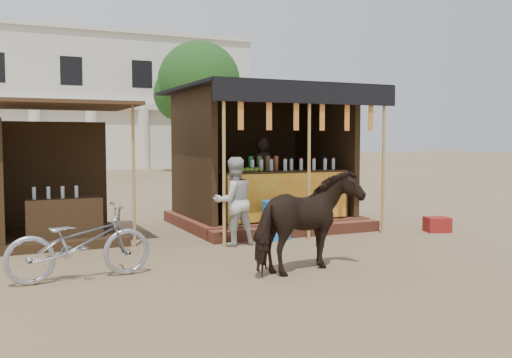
{
  "coord_description": "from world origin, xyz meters",
  "views": [
    {
      "loc": [
        -4.0,
        -7.14,
        1.77
      ],
      "look_at": [
        0.0,
        1.6,
        1.1
      ],
      "focal_mm": 40.0,
      "sensor_mm": 36.0,
      "label": 1
    }
  ],
  "objects": [
    {
      "name": "ground",
      "position": [
        0.0,
        0.0,
        0.0
      ],
      "size": [
        120.0,
        120.0,
        0.0
      ],
      "primitive_type": "plane",
      "color": "#846B4C",
      "rests_on": "ground"
    },
    {
      "name": "main_stall",
      "position": [
        1.0,
        3.36,
        1.02
      ],
      "size": [
        3.6,
        3.61,
        2.78
      ],
      "color": "brown",
      "rests_on": "ground"
    },
    {
      "name": "secondary_stall",
      "position": [
        -3.17,
        3.24,
        0.85
      ],
      "size": [
        2.4,
        2.4,
        2.38
      ],
      "color": "#342413",
      "rests_on": "ground"
    },
    {
      "name": "cow",
      "position": [
        -0.25,
        -0.61,
        0.68
      ],
      "size": [
        1.75,
        1.19,
        1.35
      ],
      "primitive_type": "imported",
      "rotation": [
        0.0,
        0.0,
        1.88
      ],
      "color": "black",
      "rests_on": "ground"
    },
    {
      "name": "motorbike",
      "position": [
        -3.07,
        0.24,
        0.47
      ],
      "size": [
        1.83,
        0.73,
        0.94
      ],
      "primitive_type": "imported",
      "rotation": [
        0.0,
        0.0,
        1.63
      ],
      "color": "#9D9DA6",
      "rests_on": "ground"
    },
    {
      "name": "bystander",
      "position": [
        -0.41,
        1.61,
        0.74
      ],
      "size": [
        0.74,
        0.59,
        1.48
      ],
      "primitive_type": "imported",
      "rotation": [
        0.0,
        0.0,
        3.19
      ],
      "color": "beige",
      "rests_on": "ground"
    },
    {
      "name": "blue_barrel",
      "position": [
        0.5,
        1.83,
        0.34
      ],
      "size": [
        0.65,
        0.65,
        0.68
      ],
      "primitive_type": "cylinder",
      "rotation": [
        0.0,
        0.0,
        0.32
      ],
      "color": "blue",
      "rests_on": "ground"
    },
    {
      "name": "red_crate",
      "position": [
        3.66,
        1.26,
        0.14
      ],
      "size": [
        0.54,
        0.49,
        0.28
      ],
      "primitive_type": "cube",
      "rotation": [
        0.0,
        0.0,
        -0.33
      ],
      "color": "maroon",
      "rests_on": "ground"
    },
    {
      "name": "cooler",
      "position": [
        2.12,
        2.6,
        0.23
      ],
      "size": [
        0.76,
        0.66,
        0.46
      ],
      "color": "#1B7C2D",
      "rests_on": "ground"
    },
    {
      "name": "background_building",
      "position": [
        -2.0,
        29.94,
        3.98
      ],
      "size": [
        26.0,
        7.45,
        8.18
      ],
      "color": "silver",
      "rests_on": "ground"
    },
    {
      "name": "tree",
      "position": [
        5.81,
        22.14,
        4.63
      ],
      "size": [
        4.5,
        4.4,
        7.0
      ],
      "color": "#382314",
      "rests_on": "ground"
    }
  ]
}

